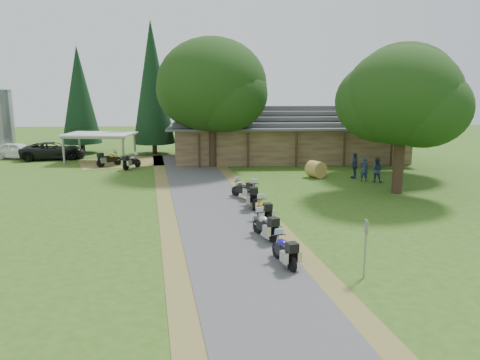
{
  "coord_description": "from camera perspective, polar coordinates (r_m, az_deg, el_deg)",
  "views": [
    {
      "loc": [
        -0.73,
        -18.4,
        6.65
      ],
      "look_at": [
        0.62,
        6.44,
        1.6
      ],
      "focal_mm": 35.0,
      "sensor_mm": 36.0,
      "label": 1
    }
  ],
  "objects": [
    {
      "name": "ground",
      "position": [
        19.58,
        -0.81,
        -8.38
      ],
      "size": [
        120.0,
        120.0,
        0.0
      ],
      "primitive_type": "plane",
      "color": "#315317",
      "rests_on": "ground"
    },
    {
      "name": "driveway",
      "position": [
        23.37,
        -2.43,
        -5.07
      ],
      "size": [
        51.95,
        51.95,
        0.0
      ],
      "primitive_type": "plane",
      "rotation": [
        0.0,
        0.0,
        0.14
      ],
      "color": "#434345",
      "rests_on": "ground"
    },
    {
      "name": "lodge",
      "position": [
        43.14,
        5.91,
        5.82
      ],
      "size": [
        21.4,
        9.4,
        4.9
      ],
      "primitive_type": null,
      "color": "brown",
      "rests_on": "ground"
    },
    {
      "name": "carport",
      "position": [
        43.18,
        -16.66,
        3.81
      ],
      "size": [
        6.26,
        4.6,
        2.51
      ],
      "primitive_type": null,
      "rotation": [
        0.0,
        0.0,
        -0.13
      ],
      "color": "silver",
      "rests_on": "ground"
    },
    {
      "name": "car_white_sedan",
      "position": [
        47.71,
        -25.47,
        3.49
      ],
      "size": [
        3.61,
        6.08,
        1.9
      ],
      "primitive_type": "imported",
      "rotation": [
        0.0,
        0.0,
        1.35
      ],
      "color": "white",
      "rests_on": "ground"
    },
    {
      "name": "car_dark_suv",
      "position": [
        46.08,
        -21.83,
        3.84
      ],
      "size": [
        3.87,
        6.62,
        2.38
      ],
      "primitive_type": "imported",
      "rotation": [
        0.0,
        0.0,
        1.78
      ],
      "color": "black",
      "rests_on": "ground"
    },
    {
      "name": "motorcycle_row_a",
      "position": [
        17.8,
        5.4,
        -8.37
      ],
      "size": [
        1.04,
        1.91,
        1.25
      ],
      "primitive_type": null,
      "rotation": [
        0.0,
        0.0,
        1.83
      ],
      "color": "#1B1497",
      "rests_on": "ground"
    },
    {
      "name": "motorcycle_row_b",
      "position": [
        20.7,
        3.1,
        -5.42
      ],
      "size": [
        1.27,
        1.97,
        1.28
      ],
      "primitive_type": null,
      "rotation": [
        0.0,
        0.0,
        1.96
      ],
      "color": "#9DA1A5",
      "rests_on": "ground"
    },
    {
      "name": "motorcycle_row_c",
      "position": [
        23.1,
        2.87,
        -3.62
      ],
      "size": [
        0.91,
        1.95,
        1.29
      ],
      "primitive_type": null,
      "rotation": [
        0.0,
        0.0,
        1.74
      ],
      "color": "#C4A200",
      "rests_on": "ground"
    },
    {
      "name": "motorcycle_row_d",
      "position": [
        26.01,
        1.68,
        -1.71
      ],
      "size": [
        0.83,
        2.15,
        1.44
      ],
      "primitive_type": null,
      "rotation": [
        0.0,
        0.0,
        1.5
      ],
      "color": "#D95F03",
      "rests_on": "ground"
    },
    {
      "name": "motorcycle_row_e",
      "position": [
        27.89,
        0.34,
        -1.04
      ],
      "size": [
        1.51,
        1.77,
        1.21
      ],
      "primitive_type": null,
      "rotation": [
        0.0,
        0.0,
        2.2
      ],
      "color": "black",
      "rests_on": "ground"
    },
    {
      "name": "motorcycle_carport_a",
      "position": [
        40.5,
        -15.66,
        2.57
      ],
      "size": [
        1.93,
        1.8,
        1.36
      ],
      "primitive_type": null,
      "rotation": [
        0.0,
        0.0,
        0.72
      ],
      "color": "gold",
      "rests_on": "ground"
    },
    {
      "name": "motorcycle_carport_b",
      "position": [
        38.86,
        -13.06,
        2.28
      ],
      "size": [
        1.45,
        1.95,
        1.29
      ],
      "primitive_type": null,
      "rotation": [
        0.0,
        0.0,
        1.06
      ],
      "color": "slate",
      "rests_on": "ground"
    },
    {
      "name": "person_a",
      "position": [
        33.91,
        14.89,
        1.49
      ],
      "size": [
        0.58,
        0.43,
        2.0
      ],
      "primitive_type": "imported",
      "rotation": [
        0.0,
        0.0,
        3.17
      ],
      "color": "navy",
      "rests_on": "ground"
    },
    {
      "name": "person_b",
      "position": [
        33.85,
        16.32,
        1.41
      ],
      "size": [
        0.69,
        0.61,
        2.01
      ],
      "primitive_type": "imported",
      "rotation": [
        0.0,
        0.0,
        2.71
      ],
      "color": "navy",
      "rests_on": "ground"
    },
    {
      "name": "person_c",
      "position": [
        34.93,
        13.8,
        1.99
      ],
      "size": [
        0.5,
        0.66,
        2.2
      ],
      "primitive_type": "imported",
      "rotation": [
        0.0,
        0.0,
        4.64
      ],
      "color": "navy",
      "rests_on": "ground"
    },
    {
      "name": "hay_bale",
      "position": [
        34.73,
        9.24,
        1.3
      ],
      "size": [
        1.6,
        1.56,
        1.21
      ],
      "primitive_type": "cylinder",
      "rotation": [
        1.57,
        0.0,
        0.51
      ],
      "color": "olive",
      "rests_on": "ground"
    },
    {
      "name": "sign_post",
      "position": [
        16.97,
        15.01,
        -8.14
      ],
      "size": [
        0.38,
        0.06,
        2.13
      ],
      "primitive_type": null,
      "color": "gray",
      "rests_on": "ground"
    },
    {
      "name": "oak_lodge_left",
      "position": [
        38.41,
        -3.43,
        9.6
      ],
      "size": [
        8.87,
        8.87,
        10.82
      ],
      "primitive_type": null,
      "color": "black",
      "rests_on": "ground"
    },
    {
      "name": "oak_lodge_right",
      "position": [
        38.3,
        19.34,
        8.9
      ],
      "size": [
        7.63,
        7.63,
        10.71
      ],
      "primitive_type": null,
      "color": "black",
      "rests_on": "ground"
    },
    {
      "name": "oak_driveway",
      "position": [
        30.35,
        19.11,
        7.48
      ],
      "size": [
        7.04,
        7.04,
        9.74
      ],
      "primitive_type": null,
      "color": "black",
      "rests_on": "ground"
    },
    {
      "name": "cedar_near",
      "position": [
        46.64,
        -10.62,
        10.96
      ],
      "size": [
        4.06,
        4.06,
        12.79
      ],
      "primitive_type": "cone",
      "color": "black",
      "rests_on": "ground"
    },
    {
      "name": "cedar_far",
      "position": [
        49.06,
        -18.96,
        9.19
      ],
      "size": [
        3.83,
        3.83,
        10.45
      ],
      "primitive_type": "cone",
      "color": "black",
      "rests_on": "ground"
    }
  ]
}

